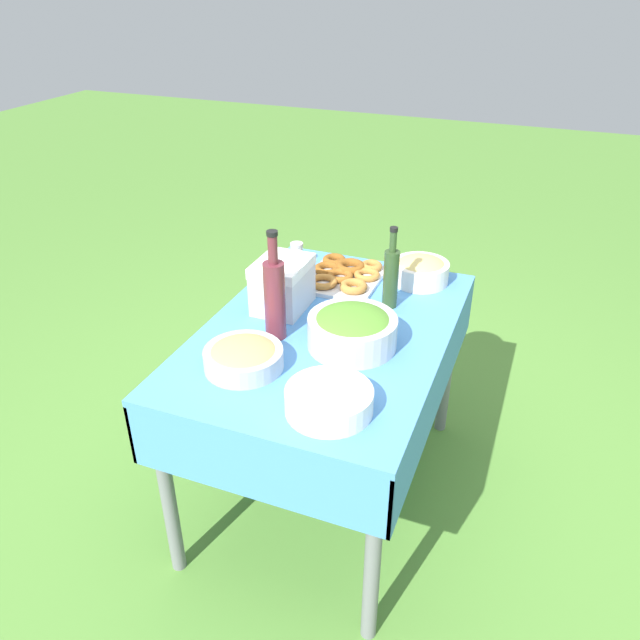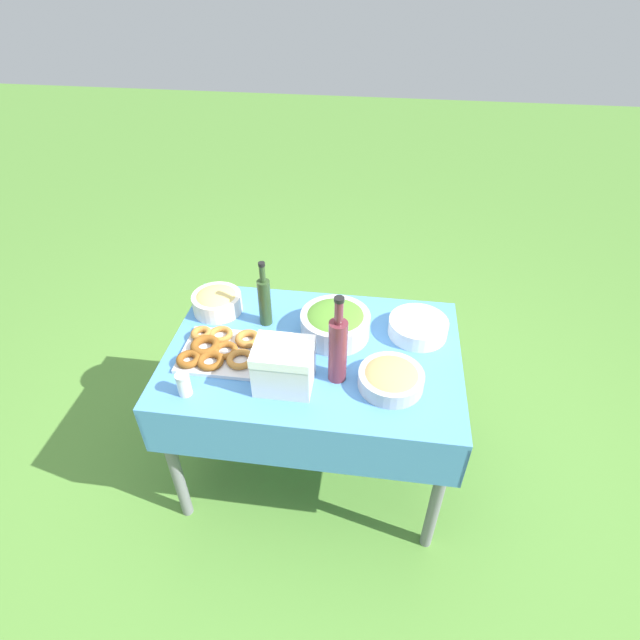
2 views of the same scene
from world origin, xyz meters
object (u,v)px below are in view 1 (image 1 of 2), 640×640
Objects in this scene: pasta_bowl at (421,270)px; olive_oil_bottle at (391,276)px; bread_bowl at (243,356)px; cooler_box at (283,284)px; plate_stack at (329,401)px; salad_bowl at (352,329)px; donut_platter at (344,275)px; wine_bottle at (275,297)px.

pasta_bowl is 0.26m from olive_oil_bottle.
cooler_box is (0.41, 0.05, 0.05)m from bread_bowl.
bread_bowl is at bearing -173.34° from cooler_box.
pasta_bowl reaches higher than plate_stack.
salad_bowl is at bearing 8.35° from plate_stack.
salad_bowl is 0.36m from plate_stack.
donut_platter is 0.52m from wine_bottle.
olive_oil_bottle is 0.65m from bread_bowl.
donut_platter is 0.29m from olive_oil_bottle.
plate_stack is at bearing -163.47° from donut_platter.
donut_platter is (-0.10, 0.29, -0.03)m from pasta_bowl.
olive_oil_bottle reaches higher than cooler_box.
wine_bottle reaches higher than donut_platter.
salad_bowl is 0.89× the size of donut_platter.
olive_oil_bottle is at bearing -7.28° from salad_bowl.
bread_bowl is at bearing 150.47° from olive_oil_bottle.
olive_oil_bottle is 1.24× the size of bread_bowl.
donut_platter is 1.32× the size of bread_bowl.
pasta_bowl is 0.88× the size of plate_stack.
bread_bowl is at bearing 172.88° from donut_platter.
salad_bowl is at bearing -157.58° from donut_platter.
salad_bowl is at bearing -81.87° from wine_bottle.
salad_bowl is at bearing 172.72° from olive_oil_bottle.
plate_stack is 1.01× the size of bread_bowl.
cooler_box is (0.16, 0.33, 0.03)m from salad_bowl.
olive_oil_bottle is 1.42× the size of cooler_box.
cooler_box reaches higher than pasta_bowl.
plate_stack is (-0.81, -0.24, 0.01)m from donut_platter.
salad_bowl is at bearing -48.37° from bread_bowl.
plate_stack is 0.66× the size of wine_bottle.
plate_stack is at bearing -135.24° from wine_bottle.
wine_bottle is 0.24m from bread_bowl.
olive_oil_bottle reaches higher than donut_platter.
plate_stack is 0.46m from wine_bottle.
donut_platter is 1.06× the size of olive_oil_bottle.
cooler_box is (0.20, 0.06, -0.06)m from wine_bottle.
plate_stack is (-0.35, -0.05, -0.03)m from salad_bowl.
cooler_box is (0.51, 0.38, 0.06)m from plate_stack.
plate_stack is (-0.91, 0.05, -0.02)m from pasta_bowl.
olive_oil_bottle is (0.67, 0.01, 0.09)m from plate_stack.
pasta_bowl is 0.31m from donut_platter.
bread_bowl reaches higher than plate_stack.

